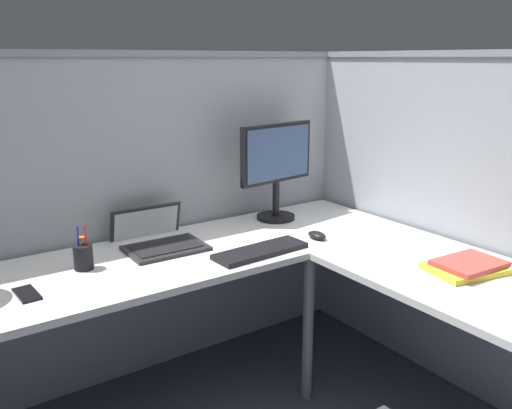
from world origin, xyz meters
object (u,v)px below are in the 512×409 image
book_stack (466,266)px  cell_phone (27,294)px  monitor (277,164)px  laptop (157,239)px  computer_mouse (317,235)px  pen_cup (83,257)px  keyboard (260,251)px

book_stack → cell_phone: bearing=152.9°
monitor → cell_phone: (-1.30, -0.25, -0.29)m
cell_phone → book_stack: book_stack is taller
monitor → laptop: size_ratio=1.29×
monitor → book_stack: (0.18, -1.01, -0.27)m
computer_mouse → pen_cup: size_ratio=0.58×
keyboard → cell_phone: 0.94m
monitor → book_stack: size_ratio=1.58×
computer_mouse → cell_phone: bearing=174.8°
computer_mouse → laptop: bearing=150.9°
cell_phone → monitor: bearing=7.7°
pen_cup → monitor: bearing=6.7°
monitor → laptop: bearing=-179.2°
monitor → keyboard: 0.60m
pen_cup → book_stack: pen_cup is taller
laptop → cell_phone: size_ratio=2.70×
cell_phone → pen_cup: bearing=24.5°
book_stack → computer_mouse: bearing=108.9°
laptop → pen_cup: bearing=-162.9°
keyboard → cell_phone: keyboard is taller
monitor → book_stack: 1.06m
monitor → computer_mouse: bearing=-95.7°
monitor → cell_phone: monitor is taller
computer_mouse → cell_phone: (-1.26, 0.12, -0.01)m
laptop → computer_mouse: 0.74m
keyboard → book_stack: (0.55, -0.63, 0.01)m
keyboard → book_stack: bearing=-51.6°
pen_cup → book_stack: bearing=-35.7°
book_stack → keyboard: bearing=131.1°
monitor → laptop: 0.73m
laptop → book_stack: bearing=-49.1°
monitor → pen_cup: 1.08m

